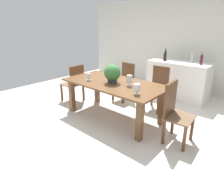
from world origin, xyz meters
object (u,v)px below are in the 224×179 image
at_px(wine_bottle_amber, 201,60).
at_px(wine_bottle_dark, 165,57).
at_px(chair_far_left, 125,80).
at_px(crystal_vase_left, 129,79).
at_px(dining_table, 114,88).
at_px(chair_head_end, 75,82).
at_px(wine_bottle_tall, 165,55).
at_px(wine_bottle_clear, 192,58).
at_px(crystal_vase_right, 89,76).
at_px(chair_foot_end, 174,110).
at_px(wine_glass, 139,81).
at_px(kitchen_counter, 178,80).
at_px(crystal_vase_center_near, 137,88).
at_px(chair_far_right, 158,86).
at_px(flower_centerpiece, 112,73).

distance_m(wine_bottle_amber, wine_bottle_dark, 0.89).
height_order(chair_far_left, crystal_vase_left, crystal_vase_left).
xyz_separation_m(dining_table, chair_head_end, (-1.29, 0.00, -0.12)).
height_order(wine_bottle_tall, wine_bottle_clear, wine_bottle_tall).
bearing_deg(crystal_vase_left, crystal_vase_right, -163.24).
relative_size(chair_far_left, wine_bottle_dark, 3.70).
xyz_separation_m(chair_foot_end, wine_glass, (-0.77, 0.11, 0.31)).
bearing_deg(kitchen_counter, crystal_vase_right, -114.27).
distance_m(chair_head_end, crystal_vase_center_near, 2.08).
xyz_separation_m(crystal_vase_right, kitchen_counter, (0.99, 2.19, -0.36)).
height_order(chair_far_left, wine_glass, chair_far_left).
height_order(crystal_vase_center_near, wine_glass, crystal_vase_center_near).
xyz_separation_m(kitchen_counter, wine_bottle_clear, (0.24, 0.17, 0.58)).
bearing_deg(wine_bottle_clear, chair_head_end, -133.64).
distance_m(chair_foot_end, crystal_vase_right, 1.81).
bearing_deg(kitchen_counter, dining_table, -104.40).
xyz_separation_m(crystal_vase_left, kitchen_counter, (0.14, 1.93, -0.40)).
distance_m(chair_far_right, wine_bottle_dark, 1.09).
distance_m(crystal_vase_left, wine_bottle_tall, 2.05).
distance_m(dining_table, wine_bottle_clear, 2.30).
bearing_deg(chair_far_left, dining_table, -62.64).
height_order(chair_far_right, wine_bottle_clear, wine_bottle_clear).
bearing_deg(chair_head_end, crystal_vase_right, 71.84).
relative_size(flower_centerpiece, crystal_vase_center_near, 2.03).
relative_size(chair_foot_end, wine_bottle_amber, 3.53).
relative_size(chair_far_left, wine_glass, 6.19).
distance_m(chair_far_left, wine_bottle_amber, 1.85).
distance_m(dining_table, flower_centerpiece, 0.32).
bearing_deg(wine_bottle_dark, chair_head_end, -126.92).
relative_size(crystal_vase_left, wine_bottle_tall, 0.68).
height_order(crystal_vase_center_near, kitchen_counter, kitchen_counter).
height_order(chair_far_left, crystal_vase_center_near, same).
relative_size(crystal_vase_center_near, wine_bottle_amber, 0.64).
relative_size(chair_far_right, chair_far_left, 1.04).
bearing_deg(chair_head_end, chair_far_right, 117.17).
height_order(crystal_vase_left, wine_glass, crystal_vase_left).
xyz_separation_m(chair_foot_end, crystal_vase_right, (-1.78, -0.22, 0.28)).
bearing_deg(chair_foot_end, chair_head_end, 85.70).
xyz_separation_m(crystal_vase_left, wine_bottle_amber, (0.65, 1.93, 0.20)).
bearing_deg(wine_bottle_amber, chair_foot_end, -81.84).
height_order(chair_head_end, crystal_vase_right, chair_head_end).
relative_size(chair_far_right, crystal_vase_right, 6.55).
xyz_separation_m(crystal_vase_center_near, wine_bottle_tall, (-0.69, 2.32, 0.22)).
relative_size(dining_table, wine_glass, 13.73).
bearing_deg(flower_centerpiece, chair_foot_end, 1.74).
xyz_separation_m(wine_glass, wine_bottle_clear, (0.22, 2.03, 0.20)).
relative_size(chair_head_end, wine_glass, 6.17).
bearing_deg(kitchen_counter, chair_foot_end, -68.07).
height_order(dining_table, wine_bottle_dark, wine_bottle_dark).
relative_size(dining_table, crystal_vase_center_near, 11.36).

